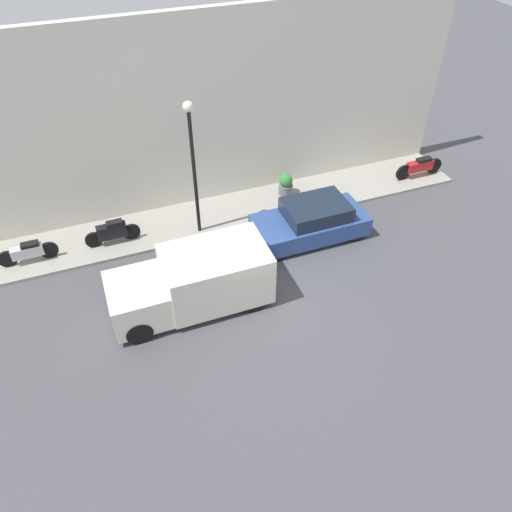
{
  "coord_description": "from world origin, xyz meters",
  "views": [
    {
      "loc": [
        -9.95,
        3.81,
        10.95
      ],
      "look_at": [
        1.12,
        -0.39,
        0.6
      ],
      "focal_mm": 35.0,
      "sensor_mm": 36.0,
      "label": 1
    }
  ],
  "objects_px": {
    "parked_car": "(311,221)",
    "motorcycle_red": "(420,167)",
    "scooter_silver": "(28,252)",
    "potted_plant": "(286,185)",
    "streetlamp": "(192,152)",
    "delivery_van": "(193,282)",
    "motorcycle_black": "(112,232)"
  },
  "relations": [
    {
      "from": "parked_car",
      "to": "motorcycle_red",
      "type": "xyz_separation_m",
      "value": [
        1.83,
        -5.67,
        -0.09
      ]
    },
    {
      "from": "motorcycle_red",
      "to": "scooter_silver",
      "type": "relative_size",
      "value": 1.13
    },
    {
      "from": "parked_car",
      "to": "scooter_silver",
      "type": "distance_m",
      "value": 9.35
    },
    {
      "from": "parked_car",
      "to": "potted_plant",
      "type": "height_order",
      "value": "parked_car"
    },
    {
      "from": "scooter_silver",
      "to": "potted_plant",
      "type": "distance_m",
      "value": 9.33
    },
    {
      "from": "motorcycle_red",
      "to": "potted_plant",
      "type": "distance_m",
      "value": 5.56
    },
    {
      "from": "scooter_silver",
      "to": "streetlamp",
      "type": "bearing_deg",
      "value": -93.66
    },
    {
      "from": "delivery_van",
      "to": "parked_car",
      "type": "bearing_deg",
      "value": -69.4
    },
    {
      "from": "delivery_van",
      "to": "motorcycle_black",
      "type": "xyz_separation_m",
      "value": [
        3.67,
        1.81,
        -0.38
      ]
    },
    {
      "from": "parked_car",
      "to": "potted_plant",
      "type": "bearing_deg",
      "value": -3.5
    },
    {
      "from": "delivery_van",
      "to": "motorcycle_red",
      "type": "bearing_deg",
      "value": -70.86
    },
    {
      "from": "motorcycle_black",
      "to": "parked_car",
      "type": "bearing_deg",
      "value": -106.61
    },
    {
      "from": "delivery_van",
      "to": "motorcycle_red",
      "type": "relative_size",
      "value": 2.21
    },
    {
      "from": "delivery_van",
      "to": "streetlamp",
      "type": "relative_size",
      "value": 0.97
    },
    {
      "from": "delivery_van",
      "to": "motorcycle_red",
      "type": "xyz_separation_m",
      "value": [
        3.58,
        -10.31,
        -0.39
      ]
    },
    {
      "from": "motorcycle_black",
      "to": "potted_plant",
      "type": "height_order",
      "value": "potted_plant"
    },
    {
      "from": "parked_car",
      "to": "delivery_van",
      "type": "bearing_deg",
      "value": 110.6
    },
    {
      "from": "motorcycle_red",
      "to": "streetlamp",
      "type": "bearing_deg",
      "value": 91.77
    },
    {
      "from": "motorcycle_black",
      "to": "streetlamp",
      "type": "distance_m",
      "value": 3.93
    },
    {
      "from": "parked_car",
      "to": "delivery_van",
      "type": "height_order",
      "value": "delivery_van"
    },
    {
      "from": "motorcycle_black",
      "to": "streetlamp",
      "type": "bearing_deg",
      "value": -97.41
    },
    {
      "from": "parked_car",
      "to": "delivery_van",
      "type": "distance_m",
      "value": 4.97
    },
    {
      "from": "parked_car",
      "to": "motorcycle_red",
      "type": "relative_size",
      "value": 1.84
    },
    {
      "from": "motorcycle_black",
      "to": "scooter_silver",
      "type": "height_order",
      "value": "motorcycle_black"
    },
    {
      "from": "streetlamp",
      "to": "parked_car",
      "type": "bearing_deg",
      "value": -113.52
    },
    {
      "from": "scooter_silver",
      "to": "potted_plant",
      "type": "xyz_separation_m",
      "value": [
        0.65,
        -9.31,
        0.01
      ]
    },
    {
      "from": "motorcycle_black",
      "to": "potted_plant",
      "type": "distance_m",
      "value": 6.64
    },
    {
      "from": "motorcycle_red",
      "to": "motorcycle_black",
      "type": "relative_size",
      "value": 1.14
    },
    {
      "from": "delivery_van",
      "to": "streetlamp",
      "type": "bearing_deg",
      "value": -18.26
    },
    {
      "from": "parked_car",
      "to": "scooter_silver",
      "type": "height_order",
      "value": "parked_car"
    },
    {
      "from": "delivery_van",
      "to": "scooter_silver",
      "type": "xyz_separation_m",
      "value": [
        3.65,
        4.51,
        -0.43
      ]
    },
    {
      "from": "motorcycle_black",
      "to": "potted_plant",
      "type": "bearing_deg",
      "value": -84.58
    }
  ]
}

